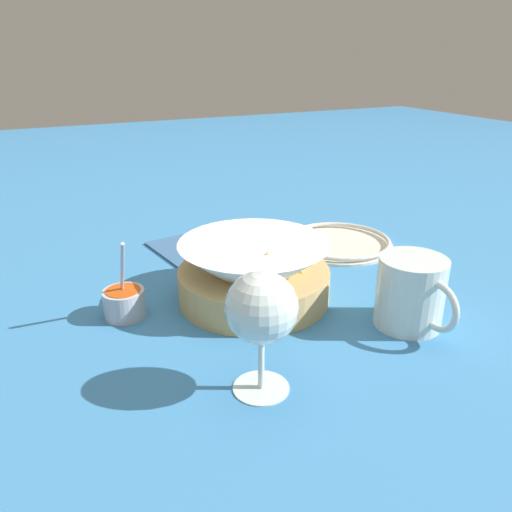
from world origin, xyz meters
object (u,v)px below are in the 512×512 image
(food_basket, at_px, (257,274))
(beer_mug, at_px, (411,295))
(sauce_cup, at_px, (124,302))
(side_plate, at_px, (339,242))
(wine_glass, at_px, (261,311))

(food_basket, bearing_deg, beer_mug, 43.52)
(sauce_cup, xyz_separation_m, side_plate, (-0.09, 0.42, -0.02))
(sauce_cup, xyz_separation_m, wine_glass, (0.23, 0.10, 0.07))
(side_plate, bearing_deg, sauce_cup, -77.40)
(side_plate, bearing_deg, food_basket, -61.88)
(beer_mug, bearing_deg, food_basket, -136.48)
(sauce_cup, relative_size, beer_mug, 0.97)
(food_basket, relative_size, sauce_cup, 1.80)
(food_basket, distance_m, side_plate, 0.27)
(beer_mug, relative_size, side_plate, 0.63)
(food_basket, relative_size, side_plate, 1.10)
(food_basket, relative_size, beer_mug, 1.74)
(sauce_cup, bearing_deg, wine_glass, 23.69)
(sauce_cup, bearing_deg, food_basket, 80.87)
(sauce_cup, xyz_separation_m, beer_mug, (0.19, 0.34, 0.02))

